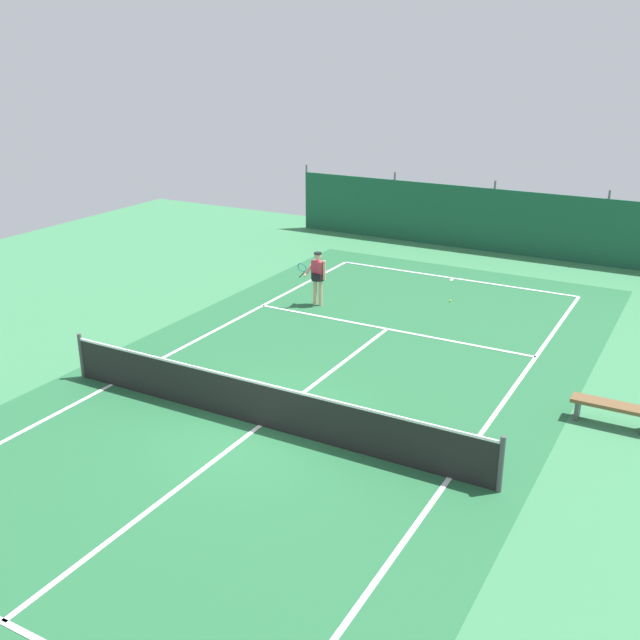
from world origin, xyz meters
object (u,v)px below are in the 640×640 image
at_px(tennis_net, 260,404).
at_px(tennis_ball_near_player, 450,301).
at_px(tennis_player, 317,274).
at_px(parked_car, 608,227).
at_px(courtside_bench, 611,408).

xyz_separation_m(tennis_net, tennis_ball_near_player, (0.74, 9.50, -0.48)).
relative_size(tennis_player, parked_car, 0.38).
bearing_deg(tennis_net, tennis_player, 110.39).
xyz_separation_m(tennis_net, courtside_bench, (6.31, 3.55, -0.14)).
relative_size(tennis_net, tennis_ball_near_player, 153.33).
relative_size(parked_car, courtside_bench, 2.72).
bearing_deg(tennis_player, courtside_bench, 162.43).
relative_size(tennis_player, courtside_bench, 1.03).
bearing_deg(tennis_net, courtside_bench, 29.38).
height_order(tennis_ball_near_player, parked_car, parked_car).
distance_m(tennis_ball_near_player, courtside_bench, 8.16).
relative_size(tennis_net, courtside_bench, 6.33).
distance_m(tennis_player, courtside_bench, 9.78).
distance_m(tennis_ball_near_player, parked_car, 9.70).
xyz_separation_m(tennis_player, courtside_bench, (9.02, -3.73, -0.59)).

